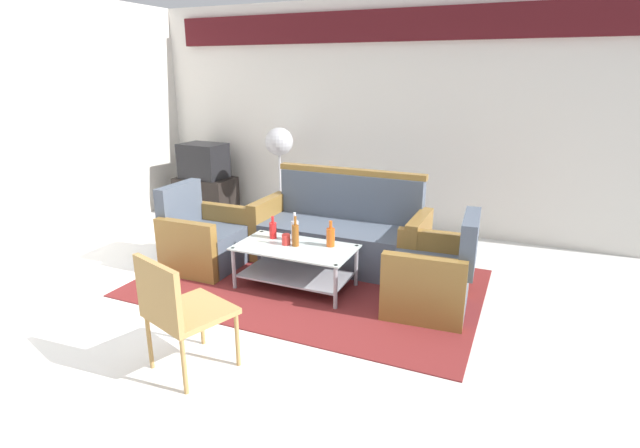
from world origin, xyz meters
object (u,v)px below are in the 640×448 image
(cup, at_px, (286,239))
(pedestal_fan, at_px, (279,147))
(armchair_right, at_px, (432,278))
(television, at_px, (204,161))
(wicker_chair, at_px, (178,307))
(bottle_orange, at_px, (331,237))
(bottle_red, at_px, (273,230))
(couch, at_px, (340,234))
(armchair_left, at_px, (204,240))
(coffee_table, at_px, (295,261))
(bottle_brown, at_px, (295,235))
(bottle_clear, at_px, (295,230))
(tv_stand, at_px, (206,196))

(cup, height_order, pedestal_fan, pedestal_fan)
(armchair_right, height_order, pedestal_fan, pedestal_fan)
(television, height_order, pedestal_fan, pedestal_fan)
(wicker_chair, bearing_deg, pedestal_fan, 125.74)
(bottle_orange, distance_m, bottle_red, 0.60)
(armchair_right, height_order, bottle_orange, armchair_right)
(couch, relative_size, armchair_left, 2.12)
(coffee_table, xyz_separation_m, bottle_brown, (-0.01, 0.02, 0.25))
(bottle_brown, height_order, bottle_red, bottle_brown)
(coffee_table, xyz_separation_m, cup, (-0.10, 0.02, 0.19))
(bottle_clear, height_order, wicker_chair, wicker_chair)
(bottle_brown, distance_m, tv_stand, 2.88)
(cup, bearing_deg, bottle_orange, 18.00)
(pedestal_fan, xyz_separation_m, wicker_chair, (1.03, -3.32, -0.52))
(pedestal_fan, height_order, wicker_chair, pedestal_fan)
(bottle_red, bearing_deg, armchair_left, -176.61)
(bottle_orange, bearing_deg, pedestal_fan, 130.63)
(armchair_left, bearing_deg, coffee_table, 84.84)
(tv_stand, bearing_deg, television, 87.42)
(armchair_right, bearing_deg, couch, 54.73)
(couch, bearing_deg, coffee_table, 79.09)
(armchair_left, distance_m, bottle_orange, 1.41)
(bottle_clear, bearing_deg, armchair_left, -176.25)
(couch, xyz_separation_m, bottle_clear, (-0.23, -0.61, 0.20))
(bottle_red, relative_size, wicker_chair, 0.26)
(armchair_right, relative_size, wicker_chair, 1.01)
(armchair_left, height_order, bottle_brown, armchair_left)
(television, bearing_deg, armchair_left, 128.41)
(couch, bearing_deg, television, -21.69)
(bottle_brown, relative_size, pedestal_fan, 0.23)
(couch, height_order, bottle_orange, couch)
(armchair_left, xyz_separation_m, tv_stand, (-1.20, 1.66, -0.03))
(bottle_clear, height_order, bottle_red, bottle_clear)
(pedestal_fan, bearing_deg, wicker_chair, -72.71)
(armchair_right, distance_m, cup, 1.37)
(cup, xyz_separation_m, pedestal_fan, (-1.02, 1.78, 0.55))
(coffee_table, xyz_separation_m, bottle_orange, (0.29, 0.15, 0.23))
(armchair_left, xyz_separation_m, television, (-1.20, 1.66, 0.47))
(bottle_orange, height_order, television, television)
(armchair_left, relative_size, bottle_orange, 3.47)
(coffee_table, xyz_separation_m, wicker_chair, (-0.09, -1.52, 0.22))
(wicker_chair, bearing_deg, armchair_left, 140.63)
(armchair_left, xyz_separation_m, armchair_right, (2.35, 0.01, 0.00))
(armchair_right, relative_size, pedestal_fan, 0.67)
(television, relative_size, pedestal_fan, 0.49)
(bottle_clear, height_order, bottle_brown, bottle_brown)
(bottle_orange, bearing_deg, bottle_brown, -157.46)
(armchair_right, bearing_deg, bottle_brown, 89.08)
(couch, height_order, armchair_right, couch)
(bottle_clear, relative_size, bottle_red, 1.27)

